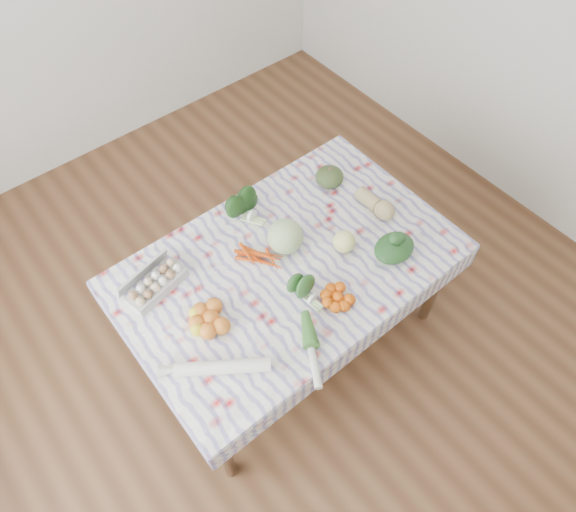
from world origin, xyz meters
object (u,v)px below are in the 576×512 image
object	(u,v)px
dining_table	(288,272)
grapefruit	(344,242)
cabbage	(285,236)
kabocha_squash	(330,177)
butternut_squash	(376,203)
egg_carton	(157,285)

from	to	relation	value
dining_table	grapefruit	distance (m)	0.33
cabbage	dining_table	bearing A→B (deg)	-121.24
kabocha_squash	butternut_squash	xyz separation A→B (m)	(0.06, -0.30, 0.00)
cabbage	grapefruit	size ratio (longest dim) A/B	1.59
kabocha_squash	butternut_squash	size ratio (longest dim) A/B	0.68
butternut_squash	grapefruit	size ratio (longest dim) A/B	2.02
dining_table	butternut_squash	distance (m)	0.60
dining_table	butternut_squash	xyz separation A→B (m)	(0.58, -0.02, 0.14)
egg_carton	dining_table	bearing A→B (deg)	-37.11
grapefruit	dining_table	bearing A→B (deg)	158.59
kabocha_squash	butternut_squash	world-z (taller)	butternut_squash
kabocha_squash	cabbage	bearing A→B (deg)	-157.59
grapefruit	kabocha_squash	bearing A→B (deg)	57.36
butternut_squash	grapefruit	xyz separation A→B (m)	(-0.31, -0.08, 0.00)
kabocha_squash	cabbage	distance (m)	0.51
egg_carton	cabbage	size ratio (longest dim) A/B	1.71
dining_table	cabbage	size ratio (longest dim) A/B	8.92
cabbage	grapefruit	xyz separation A→B (m)	(0.22, -0.19, -0.03)
cabbage	grapefruit	bearing A→B (deg)	-40.42
egg_carton	grapefruit	size ratio (longest dim) A/B	2.71
grapefruit	butternut_squash	bearing A→B (deg)	15.38
egg_carton	grapefruit	xyz separation A→B (m)	(0.85, -0.38, 0.02)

